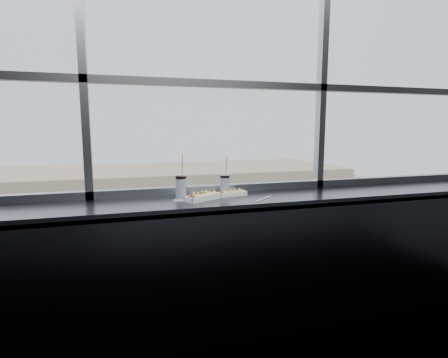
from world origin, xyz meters
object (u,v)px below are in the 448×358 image
object	(u,v)px
loose_straw	(263,199)
car_far_b	(137,277)
hotdog_tray_left	(203,196)
pedestrian_a	(72,265)
tree_center	(140,233)
tree_left	(20,244)
pedestrian_b	(99,262)
wrapper	(180,200)
car_near_d	(237,317)
soda_cup_left	(181,185)
tree_right	(245,222)
car_near_c	(121,335)
car_far_c	(257,263)
hotdog_tray_right	(232,193)
car_near_e	(368,296)
soda_cup_right	(225,183)

from	to	relation	value
loose_straw	car_far_b	bearing A→B (deg)	50.46
hotdog_tray_left	pedestrian_a	size ratio (longest dim) A/B	0.13
car_far_b	tree_center	distance (m)	4.70
pedestrian_a	tree_left	size ratio (longest dim) A/B	0.46
pedestrian_a	pedestrian_b	distance (m)	2.14
wrapper	car_near_d	world-z (taller)	wrapper
soda_cup_left	tree_left	size ratio (longest dim) A/B	0.07
loose_straw	tree_right	xyz separation A→B (m)	(10.34, 28.42, -8.49)
car_near_c	car_far_c	xyz separation A→B (m)	(11.38, 8.00, -0.18)
hotdog_tray_right	car_near_c	bearing A→B (deg)	85.20
tree_left	tree_center	world-z (taller)	tree_center
hotdog_tray_left	car_near_e	distance (m)	24.99
pedestrian_a	car_near_d	bearing A→B (deg)	-138.07
car_near_e	tree_left	bearing A→B (deg)	65.38
hotdog_tray_left	soda_cup_left	bearing A→B (deg)	98.51
soda_cup_right	tree_left	xyz separation A→B (m)	(-8.87, 28.12, -8.83)
car_near_d	car_far_b	distance (m)	9.73
hotdog_tray_right	soda_cup_left	size ratio (longest dim) A/B	0.72
pedestrian_b	car_near_d	bearing A→B (deg)	-144.86
tree_right	car_near_e	bearing A→B (deg)	-68.82
car_far_c	car_far_b	bearing A→B (deg)	89.20
pedestrian_b	soda_cup_left	bearing A→B (deg)	-174.85
car_near_e	car_far_b	xyz separation A→B (m)	(-15.11, 8.00, -0.13)
car_near_e	tree_left	size ratio (longest dim) A/B	1.34
soda_cup_left	soda_cup_right	xyz separation A→B (m)	(0.37, 0.02, -0.01)
soda_cup_right	car_near_c	xyz separation A→B (m)	(-1.14, 16.12, -10.97)
car_far_b	tree_center	world-z (taller)	tree_center
soda_cup_left	pedestrian_b	distance (m)	30.51
hotdog_tray_left	car_near_e	bearing A→B (deg)	16.17
car_near_e	car_near_d	world-z (taller)	car_near_d
loose_straw	tree_center	world-z (taller)	loose_straw
wrapper	car_far_b	world-z (taller)	wrapper
tree_left	tree_right	world-z (taller)	tree_right
wrapper	car_near_e	bearing A→B (deg)	46.27
hotdog_tray_right	pedestrian_a	distance (m)	30.58
tree_left	tree_right	bearing A→B (deg)	0.00
car_near_d	hotdog_tray_right	bearing A→B (deg)	161.58
tree_center	tree_left	bearing A→B (deg)	180.00
hotdog_tray_left	soda_cup_right	bearing A→B (deg)	9.18
hotdog_tray_left	car_near_e	world-z (taller)	hotdog_tray_left
hotdog_tray_right	tree_center	world-z (taller)	hotdog_tray_right
hotdog_tray_left	tree_center	distance (m)	29.63
car_far_b	hotdog_tray_right	bearing A→B (deg)	-179.68
car_near_e	tree_left	xyz separation A→B (m)	(-24.08, 12.00, 2.20)
hotdog_tray_left	soda_cup_left	distance (m)	0.23
car_near_e	pedestrian_b	size ratio (longest dim) A/B	3.21
car_near_e	tree_left	world-z (taller)	tree_left
car_near_c	tree_right	size ratio (longest dim) A/B	1.30
car_far_c	tree_center	world-z (taller)	tree_center
pedestrian_a	tree_center	distance (m)	6.13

